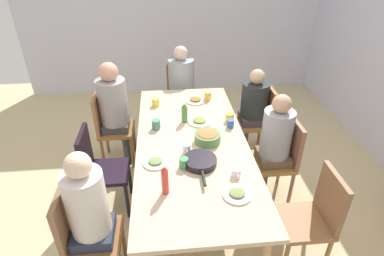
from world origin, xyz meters
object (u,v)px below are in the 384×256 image
at_px(chair_3, 259,117).
at_px(cup_1, 230,117).
at_px(serving_pan, 200,161).
at_px(cup_3, 184,163).
at_px(person_5, 90,211).
at_px(bottle_0, 184,113).
at_px(chair_0, 181,93).
at_px(cup_4, 156,124).
at_px(chair_1, 281,156).
at_px(person_0, 181,81).
at_px(plate_3, 155,162).
at_px(chair_6, 109,125).
at_px(plate_2, 195,100).
at_px(cup_5, 156,102).
at_px(plate_0, 200,121).
at_px(cup_6, 230,124).
at_px(chair_4, 99,167).
at_px(bottle_1, 165,180).
at_px(person_3, 253,105).
at_px(person_6, 114,105).
at_px(cup_2, 236,173).
at_px(dining_table, 192,147).
at_px(person_1, 275,140).
at_px(chair_5, 83,233).
at_px(bowl_0, 208,137).
at_px(plate_1, 237,194).
at_px(cup_7, 187,149).
at_px(chair_2, 314,215).

relative_size(chair_3, cup_1, 7.34).
bearing_deg(serving_pan, cup_3, -79.83).
height_order(person_5, bottle_0, person_5).
bearing_deg(person_5, chair_0, 161.08).
bearing_deg(cup_4, chair_1, 77.64).
distance_m(person_0, plate_3, 1.80).
distance_m(person_5, cup_1, 1.67).
xyz_separation_m(chair_6, cup_4, (0.52, 0.56, 0.28)).
xyz_separation_m(plate_2, bottle_0, (0.46, -0.16, 0.09)).
distance_m(person_5, cup_5, 1.62).
bearing_deg(plate_0, cup_6, 66.30).
bearing_deg(cup_3, bottle_0, 175.09).
xyz_separation_m(chair_4, cup_1, (-0.35, 1.32, 0.28)).
xyz_separation_m(chair_3, chair_6, (0.00, -1.79, 0.00)).
height_order(serving_pan, bottle_1, bottle_1).
distance_m(person_3, plate_0, 0.82).
xyz_separation_m(plate_3, cup_6, (-0.52, 0.75, 0.03)).
bearing_deg(chair_6, person_6, 90.00).
relative_size(person_3, cup_3, 9.88).
distance_m(chair_3, cup_2, 1.47).
xyz_separation_m(dining_table, person_1, (-0.00, 0.80, 0.03)).
relative_size(chair_5, cup_3, 7.89).
bearing_deg(cup_3, bowl_0, 145.33).
bearing_deg(person_5, plate_3, 136.50).
relative_size(chair_6, bottle_0, 4.20).
height_order(plate_2, serving_pan, serving_pan).
bearing_deg(plate_3, plate_1, 53.58).
relative_size(chair_0, cup_6, 8.46).
bearing_deg(plate_0, chair_0, -174.64).
relative_size(person_5, cup_7, 11.43).
height_order(chair_0, serving_pan, chair_0).
xyz_separation_m(plate_2, serving_pan, (1.19, -0.09, 0.02)).
height_order(person_1, serving_pan, person_1).
height_order(cup_2, cup_5, cup_5).
relative_size(person_6, cup_2, 11.32).
relative_size(chair_4, cup_3, 7.89).
distance_m(person_3, person_5, 2.25).
relative_size(plate_2, cup_3, 2.10).
distance_m(chair_4, cup_4, 0.68).
xyz_separation_m(chair_0, person_1, (1.56, 0.80, 0.19)).
relative_size(cup_6, bottle_1, 0.41).
bearing_deg(chair_1, plate_3, -76.43).
bearing_deg(plate_3, chair_5, -48.63).
height_order(cup_3, bottle_0, bottle_0).
height_order(chair_1, cup_1, chair_1).
distance_m(person_1, cup_7, 0.89).
height_order(person_0, person_6, person_6).
xyz_separation_m(chair_4, plate_3, (0.30, 0.55, 0.24)).
height_order(bowl_0, cup_4, bowl_0).
bearing_deg(chair_2, person_1, -173.36).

